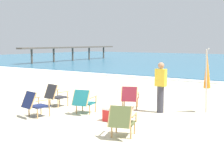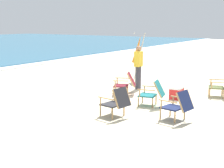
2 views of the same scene
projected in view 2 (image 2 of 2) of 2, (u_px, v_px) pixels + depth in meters
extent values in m
plane|color=beige|center=(152.00, 103.00, 9.78)|extent=(80.00, 80.00, 0.00)
cube|color=#196066|center=(147.00, 95.00, 9.37)|extent=(0.61, 0.58, 0.04)
cube|color=#196066|center=(160.00, 89.00, 9.20)|extent=(0.54, 0.38, 0.48)
cylinder|color=tan|center=(138.00, 102.00, 9.26)|extent=(0.04, 0.04, 0.32)
cylinder|color=tan|center=(142.00, 98.00, 9.69)|extent=(0.04, 0.04, 0.32)
cylinder|color=tan|center=(153.00, 103.00, 9.11)|extent=(0.04, 0.04, 0.32)
cylinder|color=tan|center=(156.00, 99.00, 9.55)|extent=(0.04, 0.04, 0.32)
cube|color=tan|center=(146.00, 90.00, 9.07)|extent=(0.15, 0.52, 0.02)
cylinder|color=tan|center=(140.00, 93.00, 9.15)|extent=(0.04, 0.04, 0.22)
cube|color=tan|center=(150.00, 86.00, 9.58)|extent=(0.15, 0.52, 0.02)
cylinder|color=tan|center=(144.00, 89.00, 9.67)|extent=(0.04, 0.04, 0.22)
cylinder|color=tan|center=(158.00, 90.00, 8.97)|extent=(0.10, 0.28, 0.48)
cylinder|color=tan|center=(161.00, 87.00, 9.44)|extent=(0.10, 0.28, 0.48)
cube|color=#19234C|center=(173.00, 108.00, 8.01)|extent=(0.59, 0.56, 0.04)
cube|color=#19234C|center=(185.00, 101.00, 7.73)|extent=(0.53, 0.33, 0.49)
cylinder|color=tan|center=(160.00, 114.00, 8.02)|extent=(0.04, 0.04, 0.32)
cylinder|color=tan|center=(170.00, 110.00, 8.35)|extent=(0.04, 0.04, 0.32)
cylinder|color=tan|center=(175.00, 117.00, 7.73)|extent=(0.04, 0.04, 0.32)
cylinder|color=tan|center=(185.00, 113.00, 8.06)|extent=(0.04, 0.04, 0.32)
cube|color=tan|center=(168.00, 101.00, 7.75)|extent=(0.13, 0.53, 0.02)
cylinder|color=tan|center=(161.00, 104.00, 7.90)|extent=(0.04, 0.04, 0.22)
cube|color=tan|center=(179.00, 97.00, 8.16)|extent=(0.13, 0.53, 0.02)
cylinder|color=tan|center=(173.00, 100.00, 8.30)|extent=(0.04, 0.04, 0.22)
cylinder|color=tan|center=(180.00, 103.00, 7.55)|extent=(0.08, 0.26, 0.49)
cylinder|color=tan|center=(190.00, 99.00, 7.91)|extent=(0.08, 0.26, 0.49)
cube|color=maroon|center=(121.00, 86.00, 10.80)|extent=(0.67, 0.65, 0.04)
cube|color=maroon|center=(131.00, 79.00, 10.71)|extent=(0.56, 0.46, 0.48)
cylinder|color=tan|center=(114.00, 91.00, 10.64)|extent=(0.04, 0.04, 0.32)
cylinder|color=tan|center=(116.00, 89.00, 11.09)|extent=(0.04, 0.04, 0.32)
cylinder|color=tan|center=(126.00, 92.00, 10.58)|extent=(0.04, 0.04, 0.32)
cylinder|color=tan|center=(128.00, 89.00, 11.03)|extent=(0.04, 0.04, 0.32)
cube|color=tan|center=(121.00, 81.00, 10.49)|extent=(0.26, 0.49, 0.02)
cylinder|color=tan|center=(115.00, 84.00, 10.53)|extent=(0.04, 0.04, 0.22)
cube|color=tan|center=(122.00, 78.00, 11.03)|extent=(0.26, 0.49, 0.02)
cylinder|color=tan|center=(117.00, 81.00, 11.08)|extent=(0.04, 0.04, 0.22)
cylinder|color=tan|center=(131.00, 81.00, 10.46)|extent=(0.15, 0.27, 0.48)
cylinder|color=tan|center=(132.00, 78.00, 10.96)|extent=(0.15, 0.27, 0.48)
cube|color=#515B33|center=(216.00, 87.00, 10.50)|extent=(0.65, 0.62, 0.04)
cylinder|color=tan|center=(210.00, 93.00, 10.37)|extent=(0.04, 0.04, 0.32)
cylinder|color=tan|center=(209.00, 90.00, 10.81)|extent=(0.04, 0.04, 0.32)
cylinder|color=tan|center=(223.00, 94.00, 10.26)|extent=(0.04, 0.04, 0.32)
cylinder|color=tan|center=(222.00, 91.00, 10.70)|extent=(0.04, 0.04, 0.32)
cube|color=tan|center=(218.00, 83.00, 10.19)|extent=(0.20, 0.51, 0.02)
cylinder|color=tan|center=(212.00, 86.00, 10.26)|extent=(0.04, 0.04, 0.22)
cube|color=tan|center=(217.00, 80.00, 10.72)|extent=(0.20, 0.51, 0.02)
cylinder|color=tan|center=(211.00, 82.00, 10.79)|extent=(0.04, 0.04, 0.22)
cube|color=#28282D|center=(112.00, 104.00, 8.32)|extent=(0.59, 0.55, 0.04)
cube|color=#28282D|center=(122.00, 98.00, 8.05)|extent=(0.52, 0.30, 0.49)
cylinder|color=tan|center=(100.00, 110.00, 8.32)|extent=(0.04, 0.04, 0.32)
cylinder|color=tan|center=(112.00, 107.00, 8.66)|extent=(0.04, 0.04, 0.32)
cylinder|color=tan|center=(112.00, 113.00, 8.04)|extent=(0.04, 0.04, 0.32)
cylinder|color=tan|center=(124.00, 110.00, 8.38)|extent=(0.04, 0.04, 0.32)
cube|color=tan|center=(106.00, 98.00, 8.06)|extent=(0.11, 0.53, 0.02)
cylinder|color=tan|center=(100.00, 101.00, 8.20)|extent=(0.04, 0.04, 0.22)
cube|color=tan|center=(120.00, 95.00, 8.47)|extent=(0.11, 0.53, 0.02)
cylinder|color=tan|center=(114.00, 98.00, 8.61)|extent=(0.04, 0.04, 0.22)
cylinder|color=tan|center=(116.00, 99.00, 7.87)|extent=(0.07, 0.24, 0.50)
cylinder|color=tan|center=(128.00, 96.00, 8.24)|extent=(0.07, 0.24, 0.50)
cylinder|color=#B7B2A8|center=(139.00, 58.00, 12.97)|extent=(0.13, 0.50, 2.06)
cone|color=orange|center=(137.00, 49.00, 12.94)|extent=(0.29, 0.50, 1.18)
sphere|color=#B7B2A8|center=(134.00, 33.00, 12.87)|extent=(0.06, 0.06, 0.06)
cylinder|color=#383842|center=(138.00, 78.00, 11.71)|extent=(0.22, 0.22, 0.86)
cube|color=gold|center=(138.00, 59.00, 11.57)|extent=(0.34, 0.20, 0.56)
sphere|color=#9E7051|center=(139.00, 48.00, 11.49)|extent=(0.20, 0.20, 0.20)
cube|color=red|center=(177.00, 94.00, 10.25)|extent=(0.48, 0.34, 0.34)
cube|color=white|center=(177.00, 88.00, 10.21)|extent=(0.49, 0.35, 0.06)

